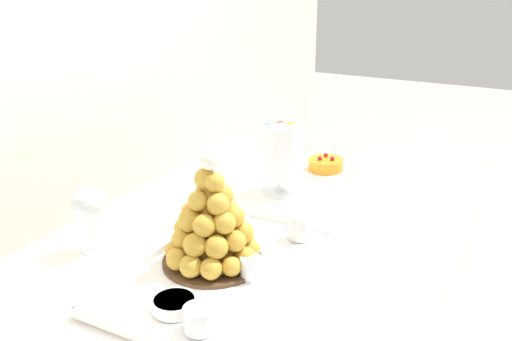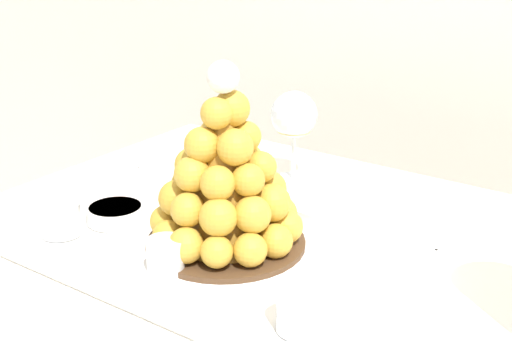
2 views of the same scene
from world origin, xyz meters
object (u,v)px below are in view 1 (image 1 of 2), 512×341
object	(u,v)px
creme_brulee_ramekin	(174,304)
wine_glass	(89,205)
macaron_goblet	(280,151)
serving_tray	(222,271)
croquembouche	(212,224)
dessert_cup_left	(199,320)
fruit_tart_plate	(326,167)
dessert_cup_centre	(299,228)
dessert_cup_mid_left	(252,269)

from	to	relation	value
creme_brulee_ramekin	wine_glass	world-z (taller)	wine_glass
creme_brulee_ramekin	wine_glass	size ratio (longest dim) A/B	0.55
macaron_goblet	wine_glass	size ratio (longest dim) A/B	1.37
serving_tray	creme_brulee_ramekin	world-z (taller)	creme_brulee_ramekin
croquembouche	dessert_cup_left	world-z (taller)	croquembouche
macaron_goblet	wine_glass	xyz separation A→B (m)	(-0.51, 0.23, -0.01)
creme_brulee_ramekin	fruit_tart_plate	bearing A→B (deg)	2.19
croquembouche	creme_brulee_ramekin	size ratio (longest dim) A/B	3.00
croquembouche	dessert_cup_centre	xyz separation A→B (m)	(0.20, -0.12, -0.07)
serving_tray	dessert_cup_left	xyz separation A→B (m)	(-0.20, -0.07, 0.02)
fruit_tart_plate	serving_tray	bearing A→B (deg)	-177.01
croquembouche	dessert_cup_mid_left	xyz separation A→B (m)	(-0.02, -0.11, -0.07)
serving_tray	dessert_cup_left	bearing A→B (deg)	-159.59
dessert_cup_mid_left	dessert_cup_centre	xyz separation A→B (m)	(0.21, -0.01, 0.01)
croquembouche	dessert_cup_left	distance (m)	0.25
croquembouche	dessert_cup_centre	world-z (taller)	croquembouche
serving_tray	dessert_cup_centre	bearing A→B (deg)	-21.87
dessert_cup_left	macaron_goblet	xyz separation A→B (m)	(0.66, 0.16, 0.10)
croquembouche	wine_glass	xyz separation A→B (m)	(-0.07, 0.28, 0.01)
serving_tray	dessert_cup_left	world-z (taller)	dessert_cup_left
serving_tray	dessert_cup_left	size ratio (longest dim) A/B	9.53
serving_tray	macaron_goblet	bearing A→B (deg)	10.76
dessert_cup_left	fruit_tart_plate	bearing A→B (deg)	7.05
serving_tray	macaron_goblet	size ratio (longest dim) A/B	2.55
serving_tray	fruit_tart_plate	world-z (taller)	fruit_tart_plate
serving_tray	croquembouche	distance (m)	0.10
macaron_goblet	dessert_cup_centre	bearing A→B (deg)	-145.29
dessert_cup_left	macaron_goblet	distance (m)	0.69
fruit_tart_plate	dessert_cup_left	bearing A→B (deg)	-172.95
fruit_tart_plate	wine_glass	distance (m)	0.80
dessert_cup_mid_left	fruit_tart_plate	distance (m)	0.70
dessert_cup_mid_left	wine_glass	distance (m)	0.40
creme_brulee_ramekin	wine_glass	xyz separation A→B (m)	(0.11, 0.31, 0.09)
serving_tray	fruit_tart_plate	distance (m)	0.69
dessert_cup_left	creme_brulee_ramekin	world-z (taller)	dessert_cup_left
macaron_goblet	wine_glass	world-z (taller)	macaron_goblet
dessert_cup_centre	serving_tray	bearing A→B (deg)	158.13
dessert_cup_left	dessert_cup_centre	size ratio (longest dim) A/B	1.00
creme_brulee_ramekin	macaron_goblet	bearing A→B (deg)	7.64
fruit_tart_plate	macaron_goblet	bearing A→B (deg)	167.46
creme_brulee_ramekin	dessert_cup_centre	bearing A→B (deg)	-13.07
croquembouche	fruit_tart_plate	xyz separation A→B (m)	(0.68, 0.00, -0.09)
fruit_tart_plate	wine_glass	xyz separation A→B (m)	(-0.75, 0.28, 0.10)
dessert_cup_mid_left	wine_glass	size ratio (longest dim) A/B	0.31
dessert_cup_centre	dessert_cup_mid_left	bearing A→B (deg)	176.35
macaron_goblet	wine_glass	bearing A→B (deg)	156.07
dessert_cup_mid_left	creme_brulee_ramekin	world-z (taller)	dessert_cup_mid_left
dessert_cup_centre	fruit_tart_plate	bearing A→B (deg)	14.16
creme_brulee_ramekin	macaron_goblet	size ratio (longest dim) A/B	0.40
serving_tray	croquembouche	world-z (taller)	croquembouche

